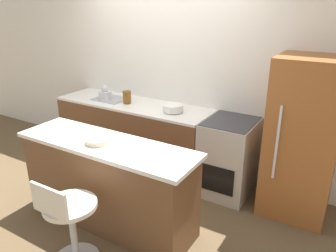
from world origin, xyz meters
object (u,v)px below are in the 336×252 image
at_px(refrigerator, 303,140).
at_px(kettle, 105,94).
at_px(oven_range, 228,157).
at_px(mixing_bowl, 173,108).
at_px(stool_chair, 70,222).

relative_size(refrigerator, kettle, 9.10).
height_order(oven_range, mixing_bowl, mixing_bowl).
bearing_deg(mixing_bowl, stool_chair, -89.40).
distance_m(stool_chair, kettle, 2.15).
xyz_separation_m(refrigerator, mixing_bowl, (-1.51, -0.05, 0.11)).
bearing_deg(refrigerator, stool_chair, -129.29).
height_order(refrigerator, kettle, refrigerator).
bearing_deg(refrigerator, mixing_bowl, -177.94).
bearing_deg(oven_range, refrigerator, 1.06).
bearing_deg(stool_chair, refrigerator, 50.71).
xyz_separation_m(oven_range, refrigerator, (0.77, 0.01, 0.39)).
xyz_separation_m(refrigerator, stool_chair, (-1.49, -1.82, -0.42)).
distance_m(kettle, mixing_bowl, 1.08).
height_order(kettle, mixing_bowl, kettle).
xyz_separation_m(oven_range, kettle, (-1.82, -0.04, 0.53)).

